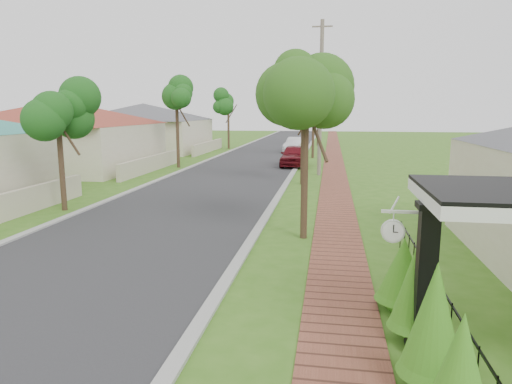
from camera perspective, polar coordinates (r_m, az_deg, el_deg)
The scene contains 16 objects.
ground at distance 9.74m, azimuth -9.54°, elevation -13.88°, with size 160.00×160.00×0.00m, color #396A19.
road at distance 29.28m, azimuth -2.55°, elevation 2.43°, with size 7.00×120.00×0.02m, color #28282B.
kerb_right at distance 28.76m, azimuth 4.59°, elevation 2.27°, with size 0.30×120.00×0.10m, color #9E9E99.
kerb_left at distance 30.24m, azimuth -9.35°, elevation 2.55°, with size 0.30×120.00×0.10m, color #9E9E99.
sidewalk at distance 28.67m, azimuth 9.78°, elevation 2.13°, with size 1.50×120.00×0.03m, color brown.
porch_post at distance 8.08m, azimuth 20.39°, elevation -10.98°, with size 0.48×0.48×2.52m.
picket_fence at distance 9.27m, azimuth 21.14°, elevation -12.15°, with size 0.03×8.02×1.00m.
street_trees at distance 35.72m, azimuth -0.12°, elevation 11.13°, with size 10.70×37.65×5.89m.
hedge_row at distance 7.81m, azimuth 20.06°, elevation -13.84°, with size 0.94×4.91×2.01m.
far_house_red at distance 33.62m, azimuth -23.13°, elevation 6.64°, with size 15.56×15.56×4.60m.
far_house_grey at distance 46.06m, azimuth -13.77°, elevation 7.90°, with size 15.56×15.56×4.60m.
parked_car_red at distance 32.72m, azimuth 4.76°, elevation 4.55°, with size 1.77×4.41×1.50m, color maroon.
parked_car_white at distance 43.75m, azimuth 4.98°, elevation 5.89°, with size 1.47×4.23×1.39m, color white.
near_tree at distance 13.91m, azimuth 6.27°, elevation 11.64°, with size 2.11×2.11×5.42m.
utility_pole at distance 28.17m, azimuth 8.08°, elevation 11.51°, with size 1.20×0.24×9.17m.
station_clock at distance 8.12m, azimuth 16.82°, elevation -4.50°, with size 0.66×0.13×0.56m.
Camera 1 is at (2.96, -8.40, 3.95)m, focal length 32.00 mm.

